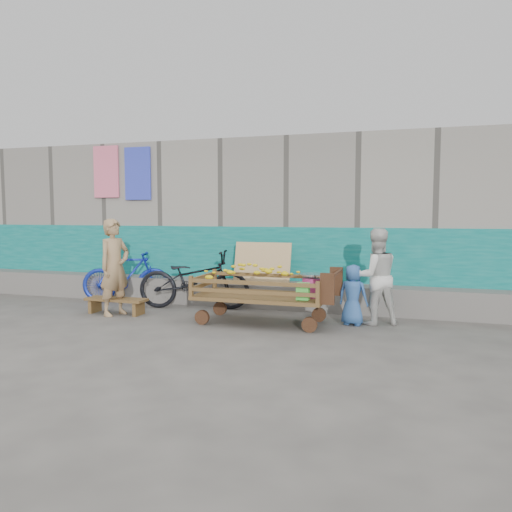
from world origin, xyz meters
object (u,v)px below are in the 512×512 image
(bicycle_blue, at_px, (127,276))
(banana_cart, at_px, (259,283))
(child, at_px, (353,295))
(bench, at_px, (116,302))
(vendor_man, at_px, (115,267))
(bicycle_dark, at_px, (194,280))
(woman, at_px, (376,276))

(bicycle_blue, bearing_deg, banana_cart, -128.16)
(banana_cart, distance_m, child, 1.40)
(bench, xyz_separation_m, child, (3.79, 0.35, 0.26))
(vendor_man, bearing_deg, child, -66.36)
(vendor_man, bearing_deg, bicycle_dark, -31.06)
(bench, relative_size, vendor_man, 0.66)
(vendor_man, relative_size, bicycle_dark, 0.81)
(bicycle_dark, bearing_deg, woman, -107.26)
(bicycle_dark, bearing_deg, bicycle_blue, 70.25)
(bench, height_order, woman, woman)
(banana_cart, height_order, bicycle_dark, bicycle_dark)
(banana_cart, bearing_deg, bicycle_dark, 151.93)
(bench, height_order, vendor_man, vendor_man)
(vendor_man, height_order, bicycle_dark, vendor_man)
(bench, bearing_deg, bicycle_blue, 113.12)
(woman, height_order, child, woman)
(child, height_order, bicycle_dark, bicycle_dark)
(woman, bearing_deg, banana_cart, -8.57)
(woman, height_order, bicycle_blue, woman)
(vendor_man, relative_size, bicycle_blue, 0.96)
(child, height_order, bicycle_blue, bicycle_blue)
(vendor_man, distance_m, child, 3.79)
(bicycle_dark, height_order, bicycle_blue, bicycle_dark)
(child, relative_size, bicycle_blue, 0.55)
(bench, bearing_deg, woman, 7.15)
(banana_cart, distance_m, vendor_man, 2.40)
(bench, height_order, bicycle_dark, bicycle_dark)
(bench, bearing_deg, banana_cart, 1.20)
(bench, bearing_deg, vendor_man, -65.01)
(banana_cart, relative_size, woman, 1.49)
(child, bearing_deg, bicycle_dark, 3.54)
(banana_cart, height_order, bench, banana_cart)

